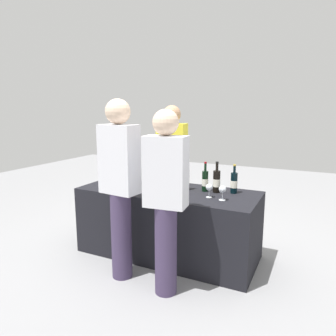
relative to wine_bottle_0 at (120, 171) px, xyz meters
name	(u,v)px	position (x,y,z in m)	size (l,w,h in m)	color
ground_plane	(168,253)	(0.76, -0.17, -0.88)	(12.00, 12.00, 0.00)	gray
tasting_table	(168,222)	(0.76, -0.17, -0.50)	(1.99, 0.81, 0.76)	black
wine_bottle_0	(120,171)	(0.00, 0.00, 0.00)	(0.08, 0.08, 0.33)	black
wine_bottle_1	(145,175)	(0.39, -0.04, -0.01)	(0.07, 0.07, 0.30)	black
wine_bottle_2	(158,175)	(0.52, 0.05, -0.01)	(0.07, 0.07, 0.31)	black
wine_bottle_3	(166,178)	(0.67, -0.04, -0.01)	(0.07, 0.07, 0.29)	black
wine_bottle_4	(186,179)	(0.94, -0.07, 0.00)	(0.08, 0.08, 0.33)	black
wine_bottle_5	(205,181)	(1.15, -0.03, 0.00)	(0.07, 0.07, 0.33)	black
wine_bottle_6	(217,181)	(1.28, -0.03, 0.00)	(0.08, 0.08, 0.34)	black
wine_bottle_7	(234,183)	(1.46, 0.02, 0.00)	(0.07, 0.07, 0.31)	black
wine_glass_0	(124,180)	(0.26, -0.29, -0.03)	(0.07, 0.07, 0.13)	silver
wine_glass_1	(142,182)	(0.50, -0.31, -0.02)	(0.06, 0.06, 0.13)	silver
wine_glass_2	(153,181)	(0.63, -0.28, -0.01)	(0.07, 0.07, 0.15)	silver
wine_glass_3	(180,188)	(0.99, -0.36, -0.02)	(0.07, 0.07, 0.14)	silver
wine_glass_4	(209,188)	(1.27, -0.25, -0.02)	(0.07, 0.07, 0.14)	silver
wine_glass_5	(222,190)	(1.42, -0.29, -0.01)	(0.07, 0.07, 0.15)	silver
ice_bucket	(124,178)	(0.20, -0.19, -0.04)	(0.23, 0.23, 0.16)	silver
server_pouring	(172,164)	(0.53, 0.43, 0.06)	(0.38, 0.23, 1.70)	black
guest_0	(120,182)	(0.57, -0.81, 0.09)	(0.38, 0.24, 1.75)	#3F3351
guest_1	(166,196)	(1.08, -0.88, 0.03)	(0.38, 0.24, 1.65)	#3F3351
menu_board	(159,192)	(0.17, 0.75, -0.43)	(0.60, 0.03, 0.90)	white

